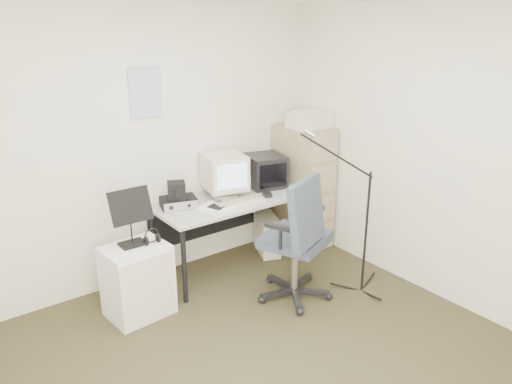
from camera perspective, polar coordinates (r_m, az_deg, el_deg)
floor at (r=3.78m, az=2.12°, el=-19.50°), size 3.60×3.60×0.01m
wall_back at (r=4.62m, az=-11.92°, el=4.95°), size 3.60×0.02×2.50m
wall_right at (r=4.46m, az=20.65°, el=3.61°), size 0.02×3.60×2.50m
wall_calendar at (r=4.51m, az=-12.53°, el=11.05°), size 0.30×0.02×0.44m
filing_cabinet at (r=5.38m, az=5.38°, el=0.65°), size 0.40×0.60×1.30m
printer at (r=5.15m, az=6.13°, el=8.19°), size 0.42×0.29×0.16m
desk at (r=4.91m, az=-2.77°, el=-4.72°), size 1.50×0.70×0.73m
crt_monitor at (r=4.78m, az=-3.65°, el=1.89°), size 0.45×0.46×0.41m
crt_tv at (r=5.08m, az=1.08°, el=2.46°), size 0.43×0.45×0.32m
desk_speaker at (r=5.03m, az=-1.06°, el=1.19°), size 0.08×0.08×0.14m
keyboard at (r=4.63m, az=-2.01°, el=-1.16°), size 0.50×0.20×0.03m
mouse at (r=4.82m, az=1.29°, el=-0.25°), size 0.11×0.14×0.04m
radio_receiver at (r=4.59m, az=-8.86°, el=-1.17°), size 0.37×0.30×0.09m
radio_speaker at (r=4.53m, az=-9.08°, el=0.18°), size 0.20×0.20×0.15m
papers at (r=4.51m, az=-4.64°, el=-1.84°), size 0.30×0.35×0.02m
pc_tower at (r=5.29m, az=1.28°, el=-4.82°), size 0.34×0.47×0.40m
office_chair at (r=4.32m, az=4.53°, el=-5.11°), size 0.87×0.87×1.16m
side_cart at (r=4.29m, az=-13.39°, el=-9.84°), size 0.53×0.44×0.62m
music_stand at (r=4.10m, az=-14.19°, el=-2.75°), size 0.35×0.21×0.49m
headphones at (r=4.17m, az=-11.80°, el=-5.21°), size 0.19×0.19×0.02m
mic_stand at (r=4.45m, az=12.61°, el=-2.57°), size 0.03×0.03×1.48m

